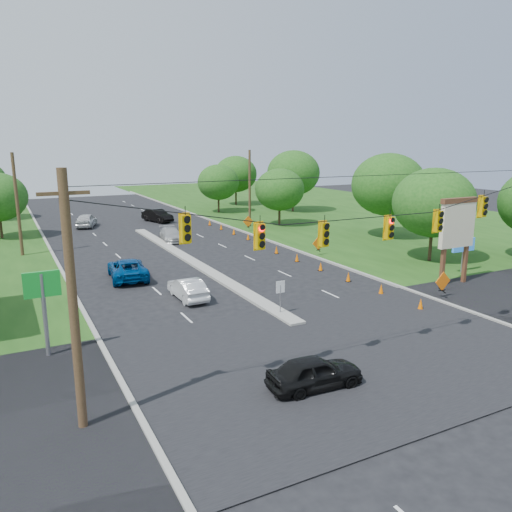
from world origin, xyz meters
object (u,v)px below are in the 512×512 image
pylon_sign (458,228)px  black_sedan (315,372)px  blue_pickup (128,269)px  white_sedan (188,288)px

pylon_sign → black_sedan: size_ratio=1.53×
black_sedan → blue_pickup: (-2.83, 20.32, 0.07)m
blue_pickup → pylon_sign: bearing=155.6°
pylon_sign → blue_pickup: (-20.30, 11.84, -3.24)m
black_sedan → pylon_sign: bearing=-61.1°
white_sedan → blue_pickup: size_ratio=0.76×
pylon_sign → blue_pickup: pylon_sign is taller
white_sedan → black_sedan: bearing=91.8°
pylon_sign → black_sedan: 19.71m
black_sedan → blue_pickup: size_ratio=0.74×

